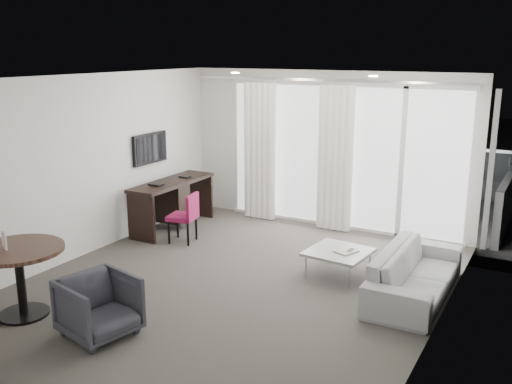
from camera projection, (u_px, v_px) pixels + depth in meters
The scene contains 27 objects.
floor at pixel (233, 285), 7.28m from camera, with size 5.00×6.00×0.00m, color #45403B.
ceiling at pixel (231, 79), 6.65m from camera, with size 5.00×6.00×0.00m, color white.
wall_left at pixel (83, 167), 8.14m from camera, with size 0.00×6.00×2.60m, color silver.
wall_right at pixel (442, 215), 5.79m from camera, with size 0.00×6.00×2.60m, color silver.
wall_front at pixel (32, 266), 4.42m from camera, with size 5.00×0.00×2.60m, color silver.
window_panel at pixel (342, 157), 9.38m from camera, with size 4.00×0.02×2.38m, color white, non-canonical shape.
window_frame at pixel (341, 157), 9.37m from camera, with size 4.10×0.06×2.44m, color white, non-canonical shape.
curtain_left at pixel (260, 151), 9.92m from camera, with size 0.60×0.20×2.38m, color white, non-canonical shape.
curtain_right at pixel (335, 159), 9.27m from camera, with size 0.60×0.20×2.38m, color white, non-canonical shape.
curtain_track at pixel (323, 80), 9.08m from camera, with size 4.80×0.04×0.04m, color #B2B2B7, non-canonical shape.
downlight_a at pixel (235, 73), 8.43m from camera, with size 0.12×0.12×0.02m, color #FFE0B2.
downlight_b at pixel (373, 76), 7.44m from camera, with size 0.12×0.12×0.02m, color #FFE0B2.
desk at pixel (173, 205), 9.53m from camera, with size 0.54×1.72×0.81m, color black, non-canonical shape.
tv at pixel (150, 148), 9.33m from camera, with size 0.05×0.80×0.50m, color black, non-canonical shape.
desk_chair at pixel (182, 218), 8.85m from camera, with size 0.43×0.40×0.78m, color maroon, non-canonical shape.
round_table at pixel (21, 282), 6.38m from camera, with size 1.01×1.01×0.81m, color #352015, non-canonical shape.
menu_card at pixel (6, 256), 6.26m from camera, with size 0.11×0.02×0.20m, color white, non-canonical shape.
tub_armchair at pixel (99, 307), 5.95m from camera, with size 0.69×0.71×0.65m, color #2B2B32.
coffee_table at pixel (338, 263), 7.57m from camera, with size 0.77×0.77×0.35m, color gray, non-canonical shape.
remote at pixel (351, 250), 7.51m from camera, with size 0.05×0.16×0.02m, color black, non-canonical shape.
magazine at pixel (346, 251), 7.49m from camera, with size 0.24×0.31×0.02m, color gray, non-canonical shape.
sofa at pixel (415, 273), 6.93m from camera, with size 1.98×0.77×0.58m, color gray.
terrace_slab at pixel (367, 209), 10.98m from camera, with size 5.60×3.00×0.12m, color #4D4D50.
rattan_chair_a at pixel (418, 197), 9.82m from camera, with size 0.62×0.62×0.91m, color brown, non-canonical shape.
rattan_chair_b at pixel (434, 193), 10.20m from camera, with size 0.58×0.58×0.84m, color brown, non-canonical shape.
rattan_table at pixel (416, 205), 10.06m from camera, with size 0.51×0.51×0.51m, color brown, non-canonical shape.
balustrade at pixel (390, 167), 12.07m from camera, with size 5.50×0.06×1.05m, color #B2B2B7, non-canonical shape.
Camera 1 is at (3.52, -5.78, 2.94)m, focal length 40.00 mm.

